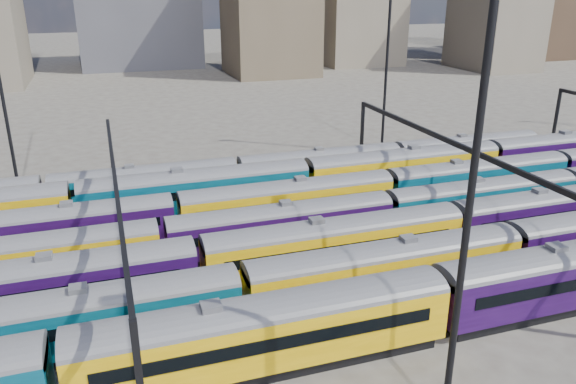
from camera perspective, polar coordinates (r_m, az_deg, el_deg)
name	(u,v)px	position (r m, az deg, el deg)	size (l,w,h in m)	color
ground	(355,238)	(51.09, 6.80, -4.71)	(500.00, 500.00, 0.00)	#48433D
rake_0	(438,294)	(37.68, 15.03, -9.96)	(136.86, 3.33, 5.63)	black
rake_2	(199,259)	(41.57, -9.08, -6.73)	(128.79, 3.14, 5.29)	black
rake_3	(162,238)	(45.94, -12.68, -4.53)	(119.86, 2.92, 4.92)	black
rake_4	(388,186)	(56.67, 10.15, 0.64)	(125.36, 3.06, 5.15)	black
rake_5	(306,175)	(58.18, 1.85, 1.72)	(135.89, 3.31, 5.59)	black
rake_6	(146,180)	(59.91, -14.27, 1.20)	(96.62, 2.83, 4.76)	black
gantry_1	(116,192)	(44.25, -17.04, -0.03)	(0.35, 40.35, 8.03)	black
gantry_2	(458,156)	(53.54, 16.88, 3.49)	(0.35, 40.35, 8.03)	black
mast_2	(474,168)	(25.99, 18.38, 2.35)	(1.40, 0.50, 25.60)	black
mast_3	(388,47)	(74.90, 10.10, 14.28)	(1.40, 0.50, 25.60)	black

